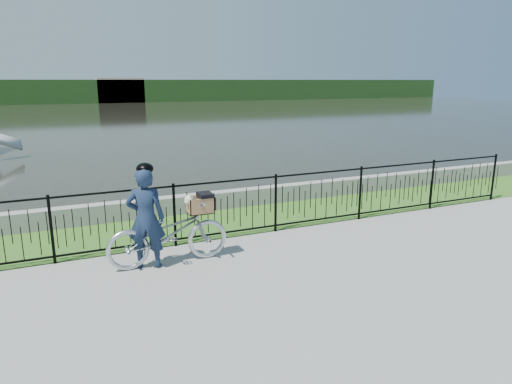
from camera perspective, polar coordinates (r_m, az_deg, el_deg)
name	(u,v)px	position (r m, az deg, el deg)	size (l,w,h in m)	color
ground	(264,269)	(7.28, 0.98, -9.63)	(120.00, 120.00, 0.00)	gray
grass_strip	(211,223)	(9.55, -5.65, -3.90)	(60.00, 2.00, 0.01)	#36641F
water	(90,118)	(39.26, -20.09, 8.72)	(120.00, 120.00, 0.00)	black
quay_wall	(197,203)	(10.42, -7.43, -1.33)	(60.00, 0.30, 0.40)	gray
fence	(227,209)	(8.48, -3.58, -2.11)	(14.00, 0.06, 1.15)	black
far_treeline	(71,91)	(66.13, -22.07, 11.59)	(120.00, 6.00, 3.00)	#214219
far_building_right	(120,90)	(65.17, -16.64, 12.08)	(6.00, 3.00, 3.20)	#A49284
bicycle_rig	(169,233)	(7.46, -10.83, -5.01)	(1.95, 0.68, 1.13)	silver
cyclist	(146,217)	(7.30, -13.62, -3.03)	(0.68, 0.55, 1.68)	#16233D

